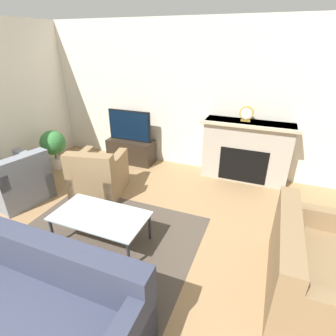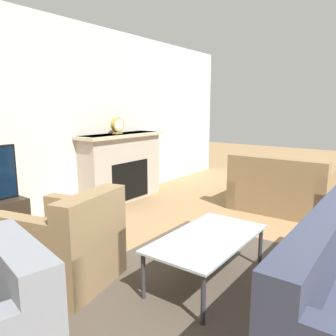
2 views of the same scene
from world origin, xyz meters
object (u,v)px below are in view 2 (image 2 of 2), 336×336
couch_loveseat (282,191)px  armchair_accent (66,248)px  coffee_table (208,241)px  mantel_clock (117,125)px

couch_loveseat → armchair_accent: 3.28m
couch_loveseat → coffee_table: 2.44m
couch_loveseat → mantel_clock: size_ratio=5.31×
couch_loveseat → coffee_table: (-2.44, -0.12, 0.08)m
coffee_table → mantel_clock: mantel_clock is taller
couch_loveseat → mantel_clock: bearing=25.2°
couch_loveseat → armchair_accent: size_ratio=1.39×
coffee_table → mantel_clock: size_ratio=4.54×
couch_loveseat → armchair_accent: bearing=74.7°
couch_loveseat → coffee_table: size_ratio=1.17×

